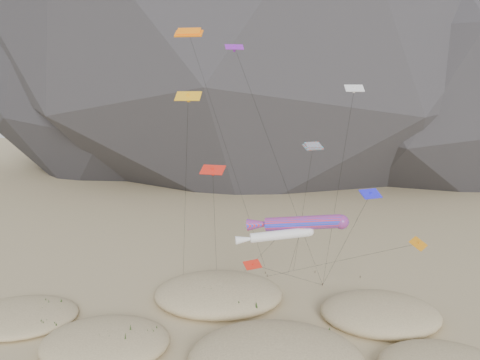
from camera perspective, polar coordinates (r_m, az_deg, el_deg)
name	(u,v)px	position (r m, az deg, el deg)	size (l,w,h in m)	color
dunes	(230,358)	(43.06, -1.24, -20.84)	(51.79, 37.87, 3.83)	#CCB789
dune_grass	(227,359)	(42.64, -1.64, -20.98)	(40.94, 27.24, 1.44)	black
kite_stakes	(268,277)	(61.48, 3.48, -11.73)	(22.69, 4.33, 0.30)	#3F2D1E
rainbow_tube_kite	(299,223)	(41.48, 7.24, -5.22)	(8.90, 20.01, 12.95)	#FF291A
white_tube_kite	(276,235)	(40.85, 4.47, -6.76)	(6.90, 20.73, 11.72)	silver
orange_parafoil	(190,36)	(51.32, -6.13, 17.06)	(10.01, 11.47, 30.09)	orange
multi_parafoil	(313,149)	(45.09, 8.85, 3.73)	(2.11, 16.95, 18.70)	red
delta_kites	(292,167)	(44.28, 6.37, 1.57)	(26.13, 19.94, 27.74)	red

